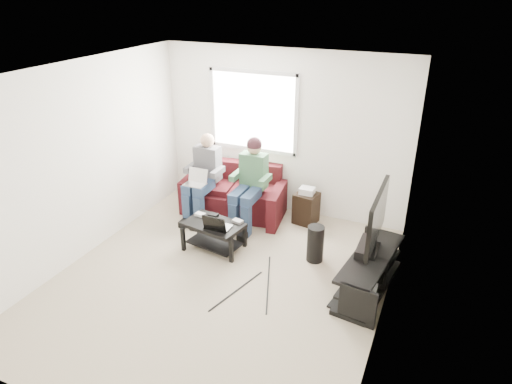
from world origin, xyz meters
TOP-DOWN VIEW (x-y plane):
  - floor at (0.00, 0.00)m, footprint 4.50×4.50m
  - ceiling at (0.00, 0.00)m, footprint 4.50×4.50m
  - wall_back at (0.00, 2.25)m, footprint 4.50×0.00m
  - wall_front at (0.00, -2.25)m, footprint 4.50×0.00m
  - wall_left at (-2.00, 0.00)m, footprint 0.00×4.50m
  - wall_right at (2.00, 0.00)m, footprint 0.00×4.50m
  - window at (-0.50, 2.23)m, footprint 1.48×0.04m
  - sofa at (-0.65, 1.82)m, footprint 1.78×0.97m
  - person_left at (-1.05, 1.54)m, footprint 0.40×0.71m
  - person_right at (-0.25, 1.56)m, footprint 0.40×0.71m
  - laptop_silver at (-1.05, 1.29)m, footprint 0.33×0.23m
  - coffee_table at (-0.42, 0.67)m, footprint 0.88×0.63m
  - laptop_black at (-0.30, 0.59)m, footprint 0.38×0.29m
  - controller_a at (-0.70, 0.79)m, footprint 0.15×0.11m
  - controller_b at (-0.52, 0.85)m, footprint 0.14×0.10m
  - controller_c at (-0.12, 0.82)m, footprint 0.15×0.12m
  - tv_stand at (1.77, 0.60)m, footprint 0.62×1.47m
  - tv at (1.77, 0.70)m, footprint 0.12×1.10m
  - soundbar at (1.65, 0.70)m, footprint 0.12×0.50m
  - drink_cup at (1.72, 1.23)m, footprint 0.08×0.08m
  - console_white at (1.77, 0.20)m, footprint 0.30×0.22m
  - console_grey at (1.77, 0.90)m, footprint 0.34×0.26m
  - console_black at (1.77, 0.55)m, footprint 0.38×0.30m
  - subwoofer at (0.98, 0.95)m, footprint 0.23×0.23m
  - keyboard_floor at (1.51, 0.25)m, footprint 0.23×0.46m
  - end_table at (0.54, 1.93)m, footprint 0.33×0.33m

SIDE VIEW (x-z plane):
  - floor at x=0.00m, z-range 0.00..0.00m
  - keyboard_floor at x=1.51m, z-range 0.00..0.02m
  - tv_stand at x=1.77m, z-range -0.02..0.45m
  - subwoofer at x=0.98m, z-range 0.00..0.51m
  - end_table at x=0.54m, z-range -0.03..0.56m
  - console_white at x=1.77m, z-range 0.25..0.31m
  - console_black at x=1.77m, z-range 0.25..0.32m
  - console_grey at x=1.77m, z-range 0.25..0.33m
  - coffee_table at x=-0.42m, z-range 0.09..0.50m
  - sofa at x=-0.65m, z-range -0.10..0.69m
  - controller_a at x=-0.70m, z-range 0.41..0.45m
  - controller_b at x=-0.52m, z-range 0.41..0.45m
  - controller_c at x=-0.12m, z-range 0.41..0.45m
  - soundbar at x=1.65m, z-range 0.47..0.57m
  - laptop_black at x=-0.30m, z-range 0.41..0.65m
  - drink_cup at x=1.72m, z-range 0.47..0.59m
  - laptop_silver at x=-1.05m, z-range 0.57..0.81m
  - person_left at x=-1.05m, z-range 0.06..1.38m
  - person_right at x=-0.25m, z-range 0.10..1.46m
  - tv at x=1.77m, z-range 0.53..1.34m
  - wall_back at x=0.00m, z-range -0.95..3.55m
  - wall_front at x=0.00m, z-range -0.95..3.55m
  - wall_left at x=-2.00m, z-range -0.95..3.55m
  - wall_right at x=2.00m, z-range -0.95..3.55m
  - window at x=-0.50m, z-range 0.96..2.24m
  - ceiling at x=0.00m, z-range 2.60..2.60m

